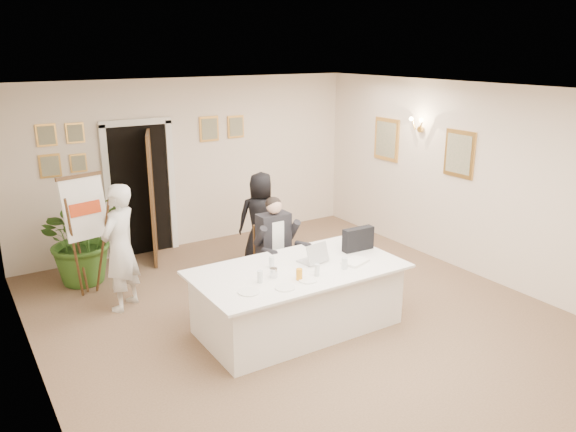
% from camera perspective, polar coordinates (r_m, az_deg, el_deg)
% --- Properties ---
extents(floor, '(7.00, 7.00, 0.00)m').
position_cam_1_polar(floor, '(7.09, 1.90, -10.66)').
color(floor, brown).
rests_on(floor, ground).
extents(ceiling, '(6.00, 7.00, 0.02)m').
position_cam_1_polar(ceiling, '(6.31, 2.15, 12.53)').
color(ceiling, white).
rests_on(ceiling, wall_back).
extents(wall_back, '(6.00, 0.10, 2.80)m').
position_cam_1_polar(wall_back, '(9.58, -9.86, 5.31)').
color(wall_back, '#EFDFCA').
rests_on(wall_back, floor).
extents(wall_left, '(0.10, 7.00, 2.80)m').
position_cam_1_polar(wall_left, '(5.55, -24.65, -4.48)').
color(wall_left, '#EFDFCA').
rests_on(wall_left, floor).
extents(wall_right, '(0.10, 7.00, 2.80)m').
position_cam_1_polar(wall_right, '(8.56, 18.91, 3.29)').
color(wall_right, '#EFDFCA').
rests_on(wall_right, floor).
extents(doorway, '(1.14, 0.86, 2.20)m').
position_cam_1_polar(doorway, '(9.20, -14.39, 2.27)').
color(doorway, black).
rests_on(doorway, floor).
extents(pictures_back_wall, '(3.40, 0.06, 0.80)m').
position_cam_1_polar(pictures_back_wall, '(9.20, -14.56, 7.41)').
color(pictures_back_wall, '#E5AC4E').
rests_on(pictures_back_wall, wall_back).
extents(pictures_right_wall, '(0.06, 2.20, 0.80)m').
position_cam_1_polar(pictures_right_wall, '(9.25, 13.26, 6.92)').
color(pictures_right_wall, '#E5AC4E').
rests_on(pictures_right_wall, wall_right).
extents(wall_sconce, '(0.20, 0.30, 0.24)m').
position_cam_1_polar(wall_sconce, '(9.15, 13.09, 9.05)').
color(wall_sconce, gold).
rests_on(wall_sconce, wall_right).
extents(conference_table, '(2.48, 1.33, 0.78)m').
position_cam_1_polar(conference_table, '(6.78, 1.01, -8.29)').
color(conference_table, white).
rests_on(conference_table, floor).
extents(seated_man, '(0.68, 0.72, 1.39)m').
position_cam_1_polar(seated_man, '(7.55, -1.28, -3.11)').
color(seated_man, black).
rests_on(seated_man, floor).
extents(flip_chart, '(0.60, 0.43, 1.66)m').
position_cam_1_polar(flip_chart, '(7.98, -19.91, -2.48)').
color(flip_chart, '#392512').
rests_on(flip_chart, floor).
extents(standing_man, '(0.72, 0.69, 1.66)m').
position_cam_1_polar(standing_man, '(7.43, -16.68, -3.09)').
color(standing_man, silver).
rests_on(standing_man, floor).
extents(standing_woman, '(0.85, 0.76, 1.46)m').
position_cam_1_polar(standing_woman, '(8.64, -2.72, -0.30)').
color(standing_woman, black).
rests_on(standing_woman, floor).
extents(potted_palm, '(1.39, 1.26, 1.35)m').
position_cam_1_polar(potted_palm, '(8.51, -20.15, -2.00)').
color(potted_palm, '#335F1F').
rests_on(potted_palm, floor).
extents(laptop, '(0.37, 0.39, 0.28)m').
position_cam_1_polar(laptop, '(6.79, 2.47, -3.52)').
color(laptop, '#B7BABC').
rests_on(laptop, conference_table).
extents(laptop_bag, '(0.43, 0.13, 0.30)m').
position_cam_1_polar(laptop_bag, '(7.20, 7.13, -2.34)').
color(laptop_bag, black).
rests_on(laptop_bag, conference_table).
extents(paper_stack, '(0.37, 0.31, 0.03)m').
position_cam_1_polar(paper_stack, '(6.82, 6.82, -4.63)').
color(paper_stack, white).
rests_on(paper_stack, conference_table).
extents(plate_left, '(0.25, 0.25, 0.01)m').
position_cam_1_polar(plate_left, '(6.01, -4.00, -7.70)').
color(plate_left, white).
rests_on(plate_left, conference_table).
extents(plate_mid, '(0.28, 0.28, 0.01)m').
position_cam_1_polar(plate_mid, '(6.09, -0.31, -7.29)').
color(plate_mid, white).
rests_on(plate_mid, conference_table).
extents(plate_near, '(0.22, 0.22, 0.01)m').
position_cam_1_polar(plate_near, '(6.28, 2.03, -6.54)').
color(plate_near, white).
rests_on(plate_near, conference_table).
extents(glass_a, '(0.08, 0.08, 0.14)m').
position_cam_1_polar(glass_a, '(6.21, -2.86, -6.18)').
color(glass_a, silver).
rests_on(glass_a, conference_table).
extents(glass_b, '(0.06, 0.06, 0.14)m').
position_cam_1_polar(glass_b, '(6.39, 2.96, -5.50)').
color(glass_b, silver).
rests_on(glass_b, conference_table).
extents(glass_c, '(0.09, 0.09, 0.14)m').
position_cam_1_polar(glass_c, '(6.61, 5.77, -4.80)').
color(glass_c, silver).
rests_on(glass_c, conference_table).
extents(glass_d, '(0.08, 0.08, 0.14)m').
position_cam_1_polar(glass_d, '(6.61, -1.68, -4.71)').
color(glass_d, silver).
rests_on(glass_d, conference_table).
extents(oj_glass, '(0.09, 0.09, 0.13)m').
position_cam_1_polar(oj_glass, '(6.28, 1.15, -5.95)').
color(oj_glass, orange).
rests_on(oj_glass, conference_table).
extents(steel_jug, '(0.11, 0.11, 0.11)m').
position_cam_1_polar(steel_jug, '(6.35, -1.48, -5.79)').
color(steel_jug, silver).
rests_on(steel_jug, conference_table).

